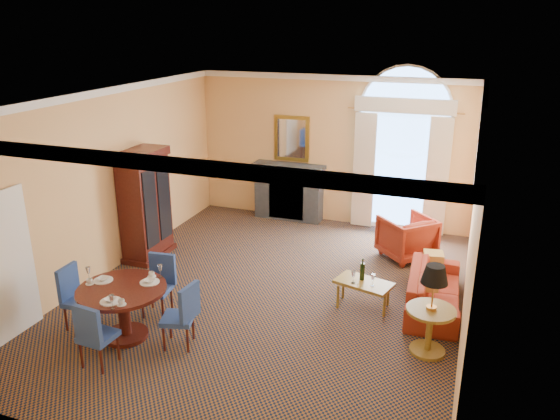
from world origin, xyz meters
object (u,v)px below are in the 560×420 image
(dining_table, at_px, (123,301))
(side_table, at_px, (432,300))
(sofa, at_px, (434,289))
(armoire, at_px, (145,206))
(armchair, at_px, (407,237))
(coffee_table, at_px, (364,283))

(dining_table, bearing_deg, side_table, 14.97)
(sofa, height_order, side_table, side_table)
(armoire, relative_size, sofa, 1.05)
(dining_table, relative_size, armchair, 1.38)
(dining_table, distance_m, armchair, 5.34)
(armoire, bearing_deg, armchair, 19.23)
(armchair, bearing_deg, side_table, 58.75)
(armoire, distance_m, coffee_table, 4.31)
(sofa, xyz_separation_m, side_table, (0.05, -1.32, 0.50))
(dining_table, relative_size, coffee_table, 1.30)
(armoire, relative_size, coffee_table, 2.17)
(armoire, xyz_separation_m, dining_table, (1.27, -2.55, -0.43))
(sofa, distance_m, armchair, 1.88)
(dining_table, relative_size, sofa, 0.62)
(sofa, relative_size, coffee_table, 2.08)
(armoire, height_order, coffee_table, armoire)
(armoire, distance_m, armchair, 4.92)
(coffee_table, height_order, side_table, side_table)
(armchair, distance_m, side_table, 3.18)
(armoire, distance_m, dining_table, 2.88)
(sofa, bearing_deg, side_table, 179.20)
(sofa, distance_m, coffee_table, 1.11)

